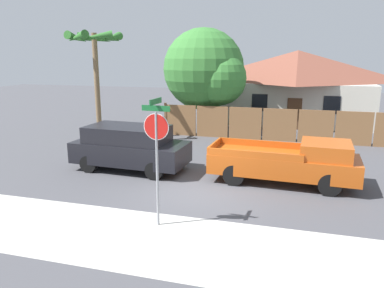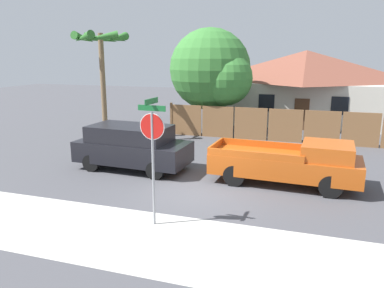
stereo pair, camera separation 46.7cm
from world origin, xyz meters
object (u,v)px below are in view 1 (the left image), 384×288
Objects in this scene: oak_tree at (207,71)px; stop_sign at (157,142)px; orange_pickup at (289,162)px; palm_tree at (95,47)px; house at (296,85)px; red_suv at (130,146)px.

oak_tree is 13.54m from stop_sign.
orange_pickup is 1.52× the size of stop_sign.
palm_tree is at bearing -142.85° from oak_tree.
house is 7.68m from oak_tree.
oak_tree is 1.32× the size of red_suv.
house is 2.22× the size of red_suv.
orange_pickup is at bearing 56.58° from stop_sign.
orange_pickup is (10.47, -4.81, -4.22)m from palm_tree.
oak_tree reaches higher than red_suv.
palm_tree reaches higher than red_suv.
house is 19.15m from stop_sign.
oak_tree is 10.61m from orange_pickup.
house is at bearing 46.45° from oak_tree.
oak_tree is 1.07× the size of palm_tree.
house reaches higher than stop_sign.
red_suv is (-6.35, -14.27, -1.59)m from house.
house is 15.70m from red_suv.
red_suv is at bearing -97.27° from oak_tree.
palm_tree is at bearing -137.86° from house.
house reaches higher than orange_pickup.
house reaches higher than red_suv.
red_suv is 1.34× the size of stop_sign.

